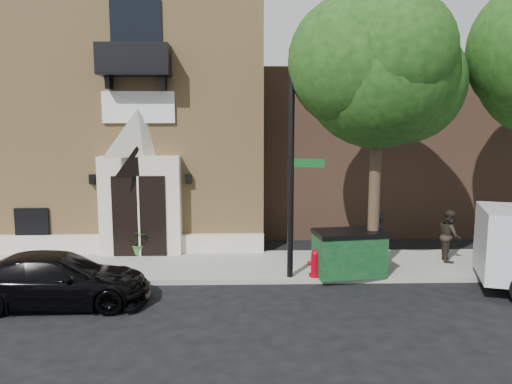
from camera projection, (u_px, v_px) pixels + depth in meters
ground at (159, 285)px, 13.70m from camera, size 120.00×120.00×0.00m
sidewalk at (200, 266)px, 15.20m from camera, size 42.00×3.00×0.15m
church at (116, 116)px, 20.81m from camera, size 12.20×11.01×9.30m
neighbour_building at (457, 149)px, 22.46m from camera, size 18.00×8.00×6.40m
street_tree_left at (381, 69)px, 13.35m from camera, size 4.97×4.38×7.77m
black_sedan at (58, 279)px, 12.19m from camera, size 4.50×1.97×1.29m
street_sign at (292, 166)px, 13.54m from camera, size 0.98×1.06×6.20m
fire_hydrant at (315, 263)px, 13.94m from camera, size 0.44×0.35×0.77m
dumpster at (349, 252)px, 14.08m from camera, size 2.09×1.38×1.27m
planter at (140, 243)px, 16.16m from camera, size 0.83×0.75×0.80m
pedestrian_near at (378, 239)px, 14.91m from camera, size 0.72×0.65×1.66m
pedestrian_far at (450, 235)px, 15.45m from camera, size 0.73×0.87×1.61m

